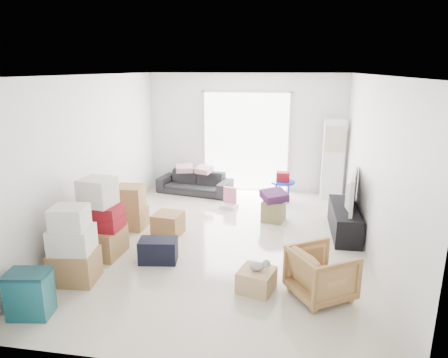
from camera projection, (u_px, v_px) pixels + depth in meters
name	position (u px, v px, depth m)	size (l,w,h in m)	color
room_shell	(225.00, 162.00, 6.36)	(4.98, 6.48, 3.18)	beige
sliding_door	(246.00, 138.00, 9.22)	(2.10, 0.04, 2.33)	white
ac_tower	(333.00, 160.00, 8.70)	(0.45, 0.30, 1.75)	white
tv_console	(344.00, 220.00, 6.95)	(0.43, 1.44, 0.48)	black
television	(346.00, 203.00, 6.87)	(1.07, 0.62, 0.14)	black
sofa	(195.00, 179.00, 9.18)	(1.70, 0.50, 0.66)	#27272C
pillow_left	(184.00, 162.00, 9.11)	(0.40, 0.31, 0.13)	#BE8A92
pillow_right	(204.00, 164.00, 9.00)	(0.33, 0.26, 0.11)	#BE8A92
armchair	(322.00, 271.00, 4.98)	(0.69, 0.65, 0.71)	tan
storage_bins	(30.00, 294.00, 4.61)	(0.53, 0.41, 0.56)	#175964
box_stack_a	(73.00, 248.00, 5.32)	(0.62, 0.54, 1.07)	olive
box_stack_b	(100.00, 222.00, 6.07)	(0.67, 0.64, 1.23)	olive
box_stack_c	(131.00, 208.00, 7.16)	(0.54, 0.49, 0.79)	olive
loose_box	(168.00, 224.00, 6.92)	(0.46, 0.46, 0.39)	olive
duffel_bag	(158.00, 251.00, 5.94)	(0.55, 0.33, 0.35)	black
ottoman	(274.00, 211.00, 7.54)	(0.39, 0.39, 0.39)	#9C945B
blanket	(274.00, 197.00, 7.47)	(0.43, 0.43, 0.14)	#4E2154
kids_table	(283.00, 180.00, 8.58)	(0.53, 0.53, 0.65)	#102DAB
toy_walker	(229.00, 202.00, 8.28)	(0.38, 0.36, 0.42)	silver
wood_crate	(257.00, 280.00, 5.18)	(0.43, 0.43, 0.29)	tan
plush_bunny	(259.00, 265.00, 5.13)	(0.28, 0.16, 0.14)	#B2ADA8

